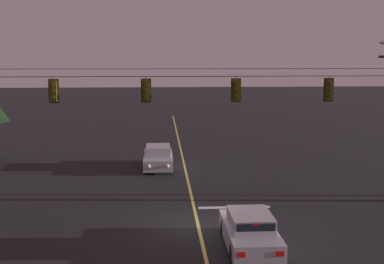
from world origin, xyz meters
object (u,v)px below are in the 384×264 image
(traffic_light_leftmost, at_px, (53,91))
(traffic_light_left_inner, at_px, (146,91))
(traffic_light_right_inner, at_px, (330,90))
(car_oncoming_lead, at_px, (158,158))
(car_waiting_near_lane, at_px, (250,231))
(traffic_light_centre, at_px, (236,90))

(traffic_light_leftmost, height_order, traffic_light_left_inner, same)
(traffic_light_left_inner, xyz_separation_m, traffic_light_right_inner, (8.66, 0.00, 0.00))
(traffic_light_right_inner, bearing_deg, car_oncoming_lead, 134.41)
(traffic_light_leftmost, bearing_deg, car_oncoming_lead, 60.26)
(car_waiting_near_lane, xyz_separation_m, car_oncoming_lead, (-3.41, 14.12, -0.00))
(traffic_light_centre, xyz_separation_m, car_waiting_near_lane, (-0.30, -5.80, -4.84))
(traffic_light_left_inner, height_order, car_oncoming_lead, traffic_light_left_inner)
(traffic_light_left_inner, distance_m, car_waiting_near_lane, 8.51)
(car_waiting_near_lane, bearing_deg, traffic_light_centre, 87.07)
(traffic_light_right_inner, height_order, car_waiting_near_lane, traffic_light_right_inner)
(traffic_light_leftmost, relative_size, car_oncoming_lead, 0.28)
(traffic_light_centre, bearing_deg, traffic_light_leftmost, 180.00)
(car_waiting_near_lane, distance_m, car_oncoming_lead, 14.53)
(car_waiting_near_lane, bearing_deg, traffic_light_left_inner, 124.08)
(traffic_light_leftmost, bearing_deg, car_waiting_near_lane, -35.38)
(traffic_light_leftmost, bearing_deg, traffic_light_centre, 0.00)
(car_oncoming_lead, bearing_deg, traffic_light_left_inner, -93.52)
(traffic_light_left_inner, xyz_separation_m, traffic_light_centre, (4.22, 0.00, 0.00))
(traffic_light_leftmost, distance_m, car_waiting_near_lane, 11.12)
(traffic_light_leftmost, xyz_separation_m, car_waiting_near_lane, (8.17, -5.80, -4.84))
(traffic_light_left_inner, height_order, traffic_light_right_inner, same)
(traffic_light_left_inner, xyz_separation_m, car_oncoming_lead, (0.51, 8.32, -4.84))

